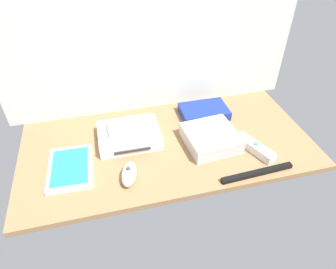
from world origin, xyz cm
name	(u,v)px	position (x,y,z in cm)	size (l,w,h in cm)	color
ground_plane	(168,146)	(0.00, 0.00, -1.00)	(100.00, 48.00, 2.00)	#936D47
back_wall	(150,28)	(0.00, 24.60, 32.00)	(110.00, 1.20, 64.00)	silver
game_console	(129,135)	(-12.72, 4.99, 2.20)	(21.21, 16.72, 4.40)	white
mini_computer	(211,138)	(14.25, -3.65, 2.64)	(18.25, 18.25, 5.30)	silver
game_case	(70,168)	(-32.95, -4.66, 0.76)	(14.35, 19.53, 1.56)	white
network_router	(204,112)	(17.75, 13.00, 1.70)	(18.07, 12.47, 3.40)	navy
remote_wand	(255,148)	(27.36, -11.04, 1.51)	(8.76, 15.09, 3.40)	white
remote_nunchuk	(129,174)	(-15.45, -13.00, 2.04)	(6.82, 10.79, 5.10)	white
remote_classic_pad	(129,126)	(-12.42, 6.38, 5.41)	(14.77, 8.70, 2.40)	white
sensor_bar	(257,173)	(23.17, -21.11, 0.70)	(24.00, 1.80, 1.40)	black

